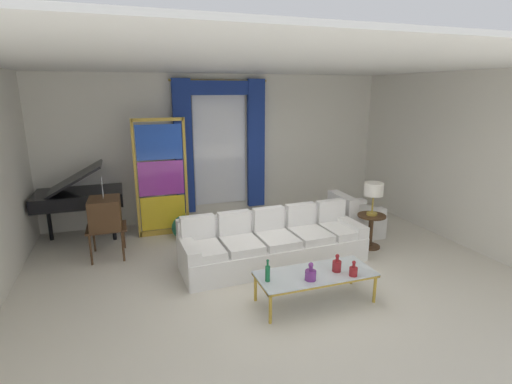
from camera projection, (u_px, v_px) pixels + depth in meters
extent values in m
plane|color=silver|center=(272.00, 274.00, 5.83)|extent=(16.00, 16.00, 0.00)
cube|color=white|center=(221.00, 147.00, 8.25)|extent=(8.00, 0.12, 3.00)
cube|color=white|center=(447.00, 156.00, 7.15)|extent=(0.12, 7.00, 3.00)
cube|color=white|center=(255.00, 66.00, 5.80)|extent=(8.00, 7.60, 0.04)
cube|color=white|center=(220.00, 145.00, 8.15)|extent=(1.10, 0.02, 2.50)
cylinder|color=gold|center=(219.00, 81.00, 7.74)|extent=(2.00, 0.04, 0.04)
cube|color=navy|center=(184.00, 148.00, 7.82)|extent=(0.36, 0.12, 2.70)
cube|color=navy|center=(256.00, 144.00, 8.30)|extent=(0.36, 0.12, 2.70)
cube|color=navy|center=(220.00, 88.00, 7.76)|extent=(1.80, 0.10, 0.28)
cube|color=white|center=(275.00, 253.00, 6.14)|extent=(2.93, 1.02, 0.38)
cube|color=white|center=(266.00, 233.00, 6.42)|extent=(2.91, 0.32, 0.78)
cube|color=white|center=(348.00, 236.00, 6.59)|extent=(0.23, 0.86, 0.56)
cube|color=white|center=(189.00, 261.00, 5.63)|extent=(0.23, 0.86, 0.56)
cube|color=white|center=(340.00, 230.00, 6.44)|extent=(0.56, 0.76, 0.12)
cube|color=white|center=(330.00, 211.00, 6.67)|extent=(0.52, 0.16, 0.40)
cube|color=white|center=(309.00, 234.00, 6.23)|extent=(0.56, 0.76, 0.12)
cube|color=white|center=(300.00, 215.00, 6.46)|extent=(0.52, 0.16, 0.40)
cube|color=white|center=(276.00, 239.00, 6.03)|extent=(0.56, 0.76, 0.12)
cube|color=white|center=(268.00, 219.00, 6.26)|extent=(0.52, 0.16, 0.40)
cube|color=white|center=(241.00, 244.00, 5.82)|extent=(0.56, 0.76, 0.12)
cube|color=white|center=(234.00, 224.00, 6.06)|extent=(0.52, 0.16, 0.40)
cube|color=white|center=(203.00, 250.00, 5.62)|extent=(0.56, 0.76, 0.12)
cube|color=white|center=(197.00, 228.00, 5.85)|extent=(0.52, 0.16, 0.40)
cube|color=silver|center=(315.00, 273.00, 4.98)|extent=(1.52, 0.62, 0.02)
cube|color=gold|center=(305.00, 266.00, 5.26)|extent=(1.52, 0.04, 0.03)
cube|color=gold|center=(326.00, 285.00, 4.72)|extent=(1.52, 0.04, 0.03)
cube|color=gold|center=(261.00, 284.00, 4.76)|extent=(0.04, 0.62, 0.03)
cube|color=gold|center=(365.00, 267.00, 5.22)|extent=(0.04, 0.62, 0.03)
cylinder|color=gold|center=(255.00, 287.00, 5.06)|extent=(0.04, 0.04, 0.38)
cylinder|color=gold|center=(352.00, 271.00, 5.51)|extent=(0.04, 0.04, 0.38)
cylinder|color=gold|center=(270.00, 309.00, 4.56)|extent=(0.04, 0.04, 0.38)
cylinder|color=gold|center=(375.00, 289.00, 5.02)|extent=(0.04, 0.04, 0.38)
cylinder|color=#196B3D|center=(268.00, 274.00, 4.74)|extent=(0.06, 0.06, 0.20)
cylinder|color=#196B3D|center=(268.00, 264.00, 4.71)|extent=(0.03, 0.03, 0.06)
sphere|color=#196B3D|center=(268.00, 261.00, 4.70)|extent=(0.04, 0.04, 0.04)
cylinder|color=maroon|center=(337.00, 266.00, 5.01)|extent=(0.12, 0.12, 0.14)
cylinder|color=maroon|center=(337.00, 259.00, 4.99)|extent=(0.04, 0.04, 0.05)
sphere|color=maroon|center=(337.00, 256.00, 4.97)|extent=(0.05, 0.05, 0.05)
cylinder|color=maroon|center=(353.00, 272.00, 4.89)|extent=(0.10, 0.10, 0.11)
cylinder|color=maroon|center=(354.00, 266.00, 4.87)|extent=(0.04, 0.04, 0.05)
sphere|color=maroon|center=(354.00, 262.00, 4.86)|extent=(0.05, 0.05, 0.05)
cylinder|color=#753384|center=(310.00, 275.00, 4.78)|extent=(0.14, 0.14, 0.12)
cylinder|color=#753384|center=(311.00, 269.00, 4.76)|extent=(0.05, 0.05, 0.05)
sphere|color=#753384|center=(311.00, 265.00, 4.75)|extent=(0.06, 0.06, 0.06)
cube|color=#472D19|center=(107.00, 228.00, 6.35)|extent=(0.62, 0.54, 0.03)
cylinder|color=#472D19|center=(91.00, 250.00, 6.09)|extent=(0.04, 0.04, 0.50)
cylinder|color=#472D19|center=(94.00, 238.00, 6.60)|extent=(0.04, 0.04, 0.50)
cylinder|color=#472D19|center=(123.00, 247.00, 6.22)|extent=(0.04, 0.04, 0.50)
cylinder|color=#472D19|center=(124.00, 235.00, 6.74)|extent=(0.04, 0.04, 0.50)
cube|color=#472D19|center=(105.00, 213.00, 6.28)|extent=(0.50, 0.57, 0.48)
cube|color=black|center=(89.00, 213.00, 6.21)|extent=(0.02, 0.39, 0.30)
cylinder|color=gold|center=(90.00, 226.00, 6.19)|extent=(0.01, 0.04, 0.04)
cylinder|color=gold|center=(91.00, 222.00, 6.33)|extent=(0.01, 0.04, 0.04)
cylinder|color=silver|center=(102.00, 188.00, 6.18)|extent=(0.01, 0.13, 0.34)
cylinder|color=silver|center=(102.00, 188.00, 6.18)|extent=(0.01, 0.13, 0.34)
cube|color=white|center=(356.00, 224.00, 7.43)|extent=(0.81, 0.81, 0.40)
cube|color=white|center=(357.00, 211.00, 7.36)|extent=(0.70, 0.70, 0.10)
cube|color=white|center=(342.00, 216.00, 7.28)|extent=(0.21, 0.80, 0.80)
cube|color=white|center=(347.00, 214.00, 7.70)|extent=(0.74, 0.19, 0.58)
cube|color=white|center=(366.00, 225.00, 7.11)|extent=(0.74, 0.19, 0.58)
cube|color=gold|center=(136.00, 180.00, 7.03)|extent=(0.05, 0.05, 2.20)
cube|color=gold|center=(186.00, 177.00, 7.32)|extent=(0.05, 0.05, 2.20)
cube|color=gold|center=(158.00, 119.00, 6.90)|extent=(0.90, 0.05, 0.06)
cube|color=gold|center=(165.00, 232.00, 7.44)|extent=(0.90, 0.05, 0.10)
cube|color=yellow|center=(164.00, 213.00, 7.35)|extent=(0.82, 0.02, 0.64)
cube|color=purple|center=(161.00, 178.00, 7.18)|extent=(0.82, 0.02, 0.64)
cube|color=#1E47B7|center=(159.00, 142.00, 7.01)|extent=(0.82, 0.02, 0.64)
cylinder|color=beige|center=(184.00, 235.00, 7.31)|extent=(0.16, 0.16, 0.06)
ellipsoid|color=#0F54A8|center=(184.00, 230.00, 7.29)|extent=(0.18, 0.32, 0.20)
sphere|color=#0F54A8|center=(182.00, 222.00, 7.39)|extent=(0.09, 0.09, 0.09)
cone|color=gold|center=(182.00, 221.00, 7.44)|extent=(0.02, 0.04, 0.02)
cone|color=#216F4F|center=(185.00, 228.00, 7.10)|extent=(0.44, 0.40, 0.50)
cylinder|color=#472D19|center=(372.00, 216.00, 6.70)|extent=(0.48, 0.48, 0.03)
cylinder|color=#472D19|center=(370.00, 232.00, 6.77)|extent=(0.08, 0.08, 0.55)
cylinder|color=#472D19|center=(369.00, 246.00, 6.84)|extent=(0.36, 0.36, 0.03)
cylinder|color=#B29338|center=(372.00, 214.00, 6.69)|extent=(0.18, 0.18, 0.04)
cylinder|color=#B29338|center=(373.00, 203.00, 6.64)|extent=(0.03, 0.03, 0.36)
cylinder|color=white|center=(374.00, 189.00, 6.58)|extent=(0.32, 0.32, 0.22)
cube|color=black|center=(80.00, 197.00, 7.15)|extent=(1.50, 1.10, 0.24)
cube|color=black|center=(72.00, 180.00, 7.03)|extent=(1.08, 0.90, 0.60)
cylinder|color=black|center=(114.00, 211.00, 7.75)|extent=(0.07, 0.07, 0.66)
cylinder|color=black|center=(113.00, 222.00, 7.11)|extent=(0.07, 0.07, 0.66)
cylinder|color=black|center=(50.00, 223.00, 7.09)|extent=(0.07, 0.07, 0.66)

